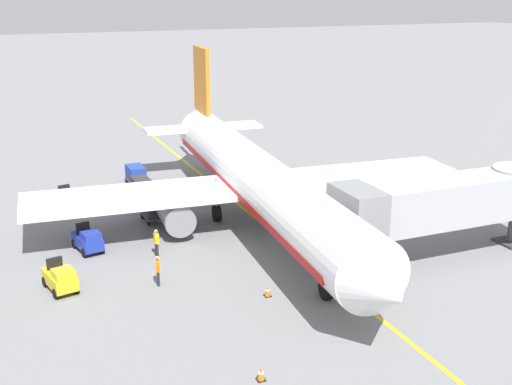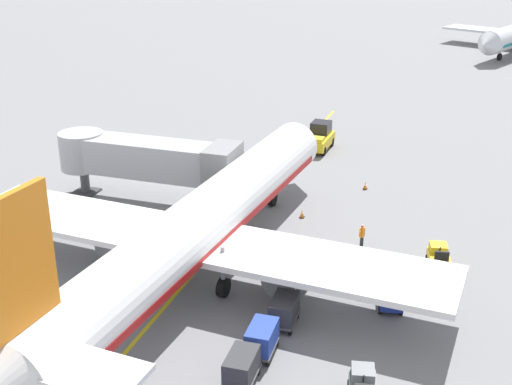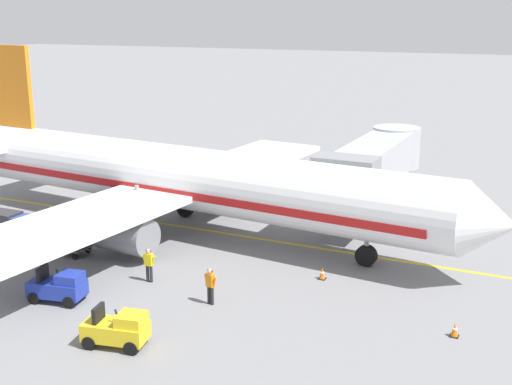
# 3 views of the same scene
# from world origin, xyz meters

# --- Properties ---
(ground_plane) EXTENTS (400.00, 400.00, 0.00)m
(ground_plane) POSITION_xyz_m (0.00, 0.00, 0.00)
(ground_plane) COLOR slate
(gate_lead_in_line) EXTENTS (0.24, 80.00, 0.01)m
(gate_lead_in_line) POSITION_xyz_m (0.00, 0.00, 0.00)
(gate_lead_in_line) COLOR gold
(gate_lead_in_line) RESTS_ON ground
(parked_airliner) EXTENTS (30.32, 37.35, 10.63)m
(parked_airliner) POSITION_xyz_m (0.50, 0.81, 3.19)
(parked_airliner) COLOR white
(parked_airliner) RESTS_ON ground
(jet_bridge) EXTENTS (14.17, 3.50, 4.98)m
(jet_bridge) POSITION_xyz_m (-7.64, 10.02, 3.46)
(jet_bridge) COLOR #A8AAAF
(jet_bridge) RESTS_ON ground
(pushback_tractor) EXTENTS (2.36, 4.48, 2.40)m
(pushback_tractor) POSITION_xyz_m (1.53, 26.34, 1.10)
(pushback_tractor) COLOR gold
(pushback_tractor) RESTS_ON ground
(baggage_tug_trailing) EXTENTS (1.73, 2.69, 1.62)m
(baggage_tug_trailing) POSITION_xyz_m (13.93, 5.94, 0.71)
(baggage_tug_trailing) COLOR gold
(baggage_tug_trailing) RESTS_ON ground
(baggage_tug_spare) EXTENTS (1.70, 2.69, 1.62)m
(baggage_tug_spare) POSITION_xyz_m (11.70, 0.98, 0.71)
(baggage_tug_spare) COLOR #1E339E
(baggage_tug_spare) RESTS_ON ground
(baggage_cart_front) EXTENTS (1.39, 2.92, 1.58)m
(baggage_cart_front) POSITION_xyz_m (6.71, -2.80, 0.95)
(baggage_cart_front) COLOR #4C4C51
(baggage_cart_front) RESTS_ON ground
(baggage_cart_second_in_train) EXTENTS (1.39, 2.92, 1.58)m
(baggage_cart_second_in_train) POSITION_xyz_m (6.41, -5.61, 0.95)
(baggage_cart_second_in_train) COLOR #4C4C51
(baggage_cart_second_in_train) RESTS_ON ground
(baggage_cart_third_in_train) EXTENTS (1.39, 2.92, 1.58)m
(baggage_cart_third_in_train) POSITION_xyz_m (6.23, -8.07, 0.95)
(baggage_cart_third_in_train) COLOR #4C4C51
(baggage_cart_third_in_train) RESTS_ON ground
(ground_crew_wing_walker) EXTENTS (0.27, 0.73, 1.69)m
(ground_crew_wing_walker) POSITION_xyz_m (8.04, 3.36, 0.95)
(ground_crew_wing_walker) COLOR #232328
(ground_crew_wing_walker) RESTS_ON ground
(ground_crew_loader) EXTENTS (0.32, 0.72, 1.69)m
(ground_crew_loader) POSITION_xyz_m (8.99, 7.31, 0.95)
(ground_crew_loader) COLOR #232328
(ground_crew_loader) RESTS_ON ground
(safety_cone_nose_left) EXTENTS (0.36, 0.36, 0.59)m
(safety_cone_nose_left) POSITION_xyz_m (7.43, 17.71, 0.29)
(safety_cone_nose_left) COLOR black
(safety_cone_nose_left) RESTS_ON ground
(safety_cone_nose_right) EXTENTS (0.36, 0.36, 0.59)m
(safety_cone_nose_right) POSITION_xyz_m (4.09, 10.83, 0.29)
(safety_cone_nose_right) COLOR black
(safety_cone_nose_right) RESTS_ON ground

